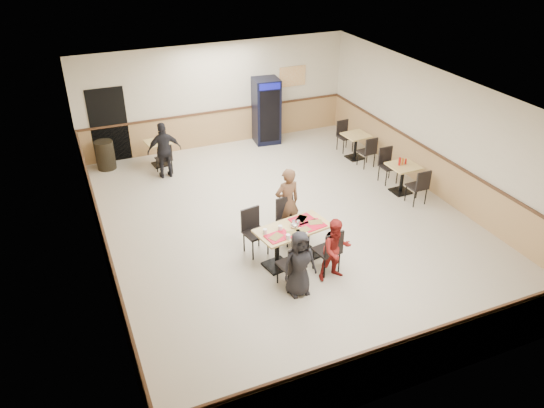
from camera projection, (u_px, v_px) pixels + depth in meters
name	position (u px, v px, depth m)	size (l,w,h in m)	color
ground	(287.00, 223.00, 12.03)	(10.00, 10.00, 0.00)	beige
room_shell	(308.00, 146.00, 14.39)	(10.00, 10.00, 10.00)	silver
main_table	(293.00, 239.00, 10.52)	(1.58, 0.98, 0.79)	black
main_chairs	(290.00, 241.00, 10.51)	(1.58, 1.93, 1.00)	black
diner_woman_left	(299.00, 264.00, 9.58)	(0.64, 0.42, 1.31)	black
diner_woman_right	(336.00, 250.00, 9.98)	(0.63, 0.49, 1.29)	maroon
diner_man_opposite	(287.00, 202.00, 11.27)	(0.57, 0.38, 1.58)	brown
lone_diner	(164.00, 150.00, 13.73)	(0.88, 0.37, 1.51)	black
tabletop_clutter	(296.00, 227.00, 10.36)	(1.31, 0.80, 0.12)	red
side_table_near	(403.00, 174.00, 13.10)	(0.71, 0.71, 0.74)	black
side_table_near_chair_south	(417.00, 185.00, 12.64)	(0.43, 0.43, 0.94)	black
side_table_near_chair_north	(389.00, 166.00, 13.58)	(0.43, 0.43, 0.94)	black
side_table_far	(356.00, 143.00, 14.88)	(0.72, 0.72, 0.72)	black
side_table_far_chair_south	(367.00, 151.00, 14.44)	(0.42, 0.42, 0.91)	black
side_table_far_chair_north	(345.00, 136.00, 15.35)	(0.42, 0.42, 0.91)	black
condiment_caddy	(402.00, 161.00, 12.96)	(0.23, 0.06, 0.20)	#A70F0B
back_table	(159.00, 149.00, 14.50)	(0.72, 0.72, 0.69)	black
back_table_chair_lone	(164.00, 158.00, 14.07)	(0.41, 0.41, 0.88)	black
pepsi_cooler	(266.00, 111.00, 15.70)	(0.81, 0.81, 1.94)	black
trash_bin	(105.00, 155.00, 14.34)	(0.50, 0.50, 0.79)	black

